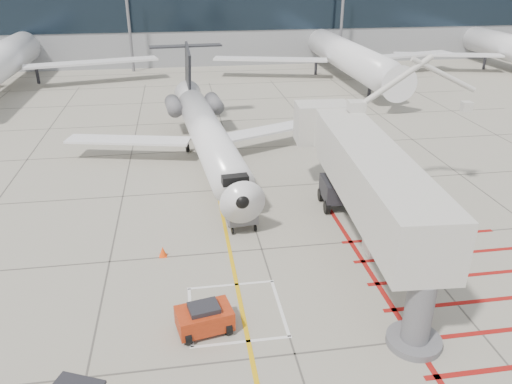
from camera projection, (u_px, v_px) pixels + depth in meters
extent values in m
plane|color=gray|center=(276.00, 294.00, 23.34)|extent=(260.00, 260.00, 0.00)
cone|color=#FF460D|center=(163.00, 251.00, 26.18)|extent=(0.41, 0.41, 0.57)
cone|color=#FB480D|center=(239.00, 214.00, 30.15)|extent=(0.34, 0.34, 0.47)
cube|color=gray|center=(256.00, 7.00, 84.52)|extent=(180.00, 28.00, 14.00)
cube|color=black|center=(271.00, 8.00, 71.51)|extent=(180.00, 0.10, 6.00)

